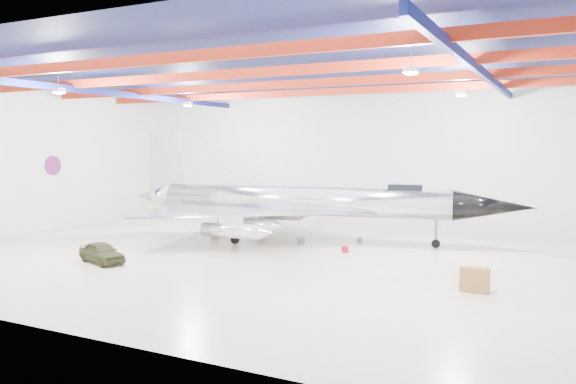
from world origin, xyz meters
The scene contains 15 objects.
floor centered at (0.00, 0.00, 0.00)m, with size 40.00×40.00×0.00m, color beige.
wall_back centered at (0.00, 15.00, 5.50)m, with size 40.00×40.00×0.00m, color silver.
wall_left centered at (-20.00, 0.00, 5.50)m, with size 30.00×30.00×0.00m, color silver.
ceiling centered at (0.00, 0.00, 11.00)m, with size 40.00×40.00×0.00m, color #0A0F38.
ceiling_structure centered at (0.00, 0.00, 10.32)m, with size 39.50×29.50×1.08m.
wall_roundel centered at (-19.94, 2.00, 5.00)m, with size 1.50×1.50×0.10m, color #B21414.
jet_aircraft centered at (-0.44, 5.87, 2.49)m, with size 27.75×18.25×7.60m.
jeep centered at (-7.48, -5.62, 0.59)m, with size 1.38×3.44×1.17m, color #34361B.
desk centered at (12.26, -2.74, 0.56)m, with size 1.22×0.61×1.12m, color brown.
crate_ply centered at (-6.66, 4.47, 0.19)m, with size 0.54×0.43×0.38m, color olive.
toolbox_red centered at (-4.60, 7.45, 0.15)m, with size 0.42×0.34×0.29m, color maroon.
engine_drum centered at (0.10, 4.64, 0.21)m, with size 0.47×0.47×0.42m, color #59595B.
crate_small centered at (-8.96, 8.24, 0.13)m, with size 0.36×0.29×0.26m, color #59595B.
tool_chest centered at (3.73, 3.32, 0.19)m, with size 0.43×0.43×0.39m, color maroon.
spares_box centered at (3.39, 7.04, 0.16)m, with size 0.35×0.35×0.32m, color #59595B.
Camera 1 is at (15.80, -28.83, 6.74)m, focal length 35.00 mm.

